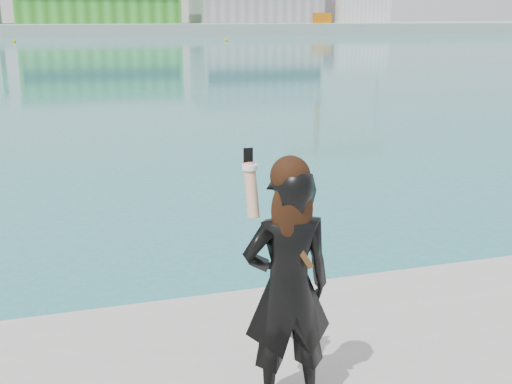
# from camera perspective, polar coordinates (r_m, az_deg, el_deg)

# --- Properties ---
(far_quay) EXTENTS (320.00, 40.00, 2.00)m
(far_quay) POSITION_cam_1_polar(r_m,az_deg,el_deg) (134.55, -17.37, 13.68)
(far_quay) COLOR #9E9E99
(far_quay) RESTS_ON ground
(ancillary_shed) EXTENTS (12.00, 10.00, 6.00)m
(ancillary_shed) POSITION_cam_1_polar(r_m,az_deg,el_deg) (144.99, 8.80, 15.84)
(ancillary_shed) COLOR silver
(ancillary_shed) RESTS_ON far_quay
(buoy_near) EXTENTS (0.50, 0.50, 0.50)m
(buoy_near) POSITION_cam_1_polar(r_m,az_deg,el_deg) (91.70, -2.65, 13.24)
(buoy_near) COLOR #DBBA0B
(buoy_near) RESTS_ON ground
(buoy_far) EXTENTS (0.50, 0.50, 0.50)m
(buoy_far) POSITION_cam_1_polar(r_m,az_deg,el_deg) (93.75, -20.69, 12.35)
(buoy_far) COLOR #DBBA0B
(buoy_far) RESTS_ON ground
(woman) EXTENTS (0.62, 0.42, 1.76)m
(woman) POSITION_cam_1_polar(r_m,az_deg,el_deg) (4.25, 2.83, -7.94)
(woman) COLOR black
(woman) RESTS_ON near_quay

